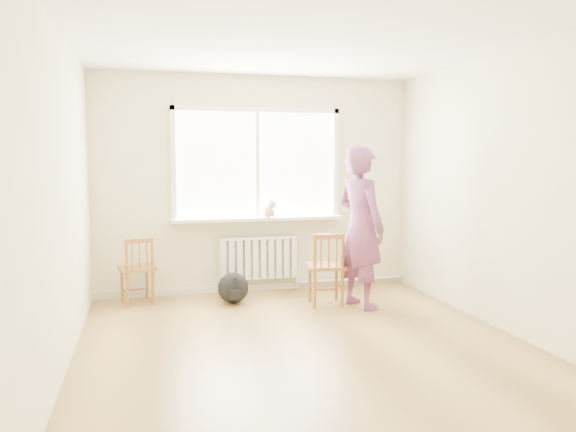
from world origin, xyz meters
TOP-DOWN VIEW (x-y plane):
  - floor at (0.00, 0.00)m, footprint 4.50×4.50m
  - ceiling at (0.00, 0.00)m, footprint 4.50×4.50m
  - back_wall at (0.00, 2.25)m, footprint 4.00×0.01m
  - window at (0.00, 2.22)m, footprint 2.12×0.05m
  - windowsill at (0.00, 2.14)m, footprint 2.15×0.22m
  - radiator at (0.00, 2.16)m, footprint 1.00×0.12m
  - heating_pipe at (1.25, 2.19)m, footprint 1.40×0.04m
  - baseboard at (0.00, 2.23)m, footprint 4.00×0.03m
  - chair_left at (-1.47, 1.91)m, footprint 0.46×0.45m
  - chair_right at (0.62, 1.30)m, footprint 0.46×0.44m
  - person at (0.97, 1.17)m, footprint 0.64×0.77m
  - cat at (0.11, 2.06)m, footprint 0.22×0.36m
  - backpack at (-0.40, 1.67)m, footprint 0.40×0.32m

SIDE VIEW (x-z plane):
  - floor at x=0.00m, z-range 0.00..0.00m
  - baseboard at x=0.00m, z-range 0.00..0.08m
  - heating_pipe at x=1.25m, z-range 0.06..0.10m
  - backpack at x=-0.40m, z-range 0.00..0.36m
  - chair_left at x=-1.47m, z-range 0.00..0.78m
  - chair_right at x=0.62m, z-range 0.00..0.85m
  - radiator at x=0.00m, z-range 0.16..0.71m
  - person at x=0.97m, z-range 0.00..1.82m
  - windowsill at x=0.00m, z-range 0.91..0.95m
  - cat at x=0.11m, z-range 0.93..1.18m
  - back_wall at x=0.00m, z-range 0.00..2.70m
  - window at x=0.00m, z-range 0.95..2.37m
  - ceiling at x=0.00m, z-range 2.70..2.70m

